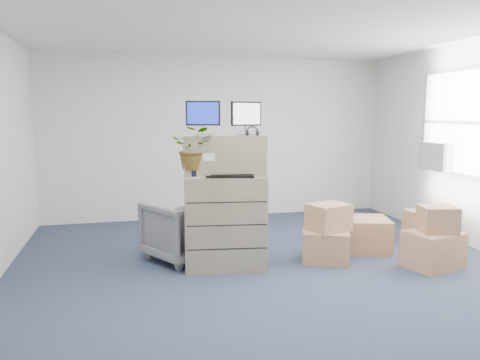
{
  "coord_description": "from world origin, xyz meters",
  "views": [
    {
      "loc": [
        -1.61,
        -4.56,
        1.82
      ],
      "look_at": [
        -0.37,
        0.4,
        1.09
      ],
      "focal_mm": 35.0,
      "sensor_mm": 36.0,
      "label": 1
    }
  ],
  "objects_px": {
    "monitor_left": "(203,116)",
    "potted_plant": "(194,154)",
    "monitor_right": "(246,116)",
    "water_bottle": "(233,163)",
    "filing_cabinet_lower": "(225,221)",
    "keyboard": "(231,176)",
    "office_chair": "(183,227)"
  },
  "relations": [
    {
      "from": "monitor_left",
      "to": "potted_plant",
      "type": "distance_m",
      "value": 0.47
    },
    {
      "from": "monitor_right",
      "to": "water_bottle",
      "type": "height_order",
      "value": "monitor_right"
    },
    {
      "from": "filing_cabinet_lower",
      "to": "keyboard",
      "type": "height_order",
      "value": "keyboard"
    },
    {
      "from": "keyboard",
      "to": "potted_plant",
      "type": "height_order",
      "value": "potted_plant"
    },
    {
      "from": "keyboard",
      "to": "water_bottle",
      "type": "relative_size",
      "value": 1.98
    },
    {
      "from": "monitor_left",
      "to": "monitor_right",
      "type": "relative_size",
      "value": 1.02
    },
    {
      "from": "keyboard",
      "to": "potted_plant",
      "type": "bearing_deg",
      "value": -174.75
    },
    {
      "from": "filing_cabinet_lower",
      "to": "monitor_right",
      "type": "xyz_separation_m",
      "value": [
        0.25,
        -0.02,
        1.24
      ]
    },
    {
      "from": "office_chair",
      "to": "monitor_left",
      "type": "bearing_deg",
      "value": 94.56
    },
    {
      "from": "filing_cabinet_lower",
      "to": "potted_plant",
      "type": "xyz_separation_m",
      "value": [
        -0.37,
        -0.05,
        0.82
      ]
    },
    {
      "from": "monitor_right",
      "to": "water_bottle",
      "type": "xyz_separation_m",
      "value": [
        -0.14,
        0.06,
        -0.55
      ]
    },
    {
      "from": "monitor_right",
      "to": "keyboard",
      "type": "relative_size",
      "value": 0.71
    },
    {
      "from": "monitor_left",
      "to": "water_bottle",
      "type": "xyz_separation_m",
      "value": [
        0.34,
        -0.06,
        -0.56
      ]
    },
    {
      "from": "monitor_right",
      "to": "keyboard",
      "type": "bearing_deg",
      "value": -165.57
    },
    {
      "from": "monitor_left",
      "to": "water_bottle",
      "type": "bearing_deg",
      "value": 4.08
    },
    {
      "from": "monitor_left",
      "to": "monitor_right",
      "type": "xyz_separation_m",
      "value": [
        0.49,
        -0.12,
        -0.01
      ]
    },
    {
      "from": "office_chair",
      "to": "keyboard",
      "type": "bearing_deg",
      "value": 101.32
    },
    {
      "from": "filing_cabinet_lower",
      "to": "keyboard",
      "type": "bearing_deg",
      "value": -66.09
    },
    {
      "from": "monitor_right",
      "to": "potted_plant",
      "type": "distance_m",
      "value": 0.75
    },
    {
      "from": "keyboard",
      "to": "potted_plant",
      "type": "relative_size",
      "value": 0.89
    },
    {
      "from": "monitor_right",
      "to": "monitor_left",
      "type": "bearing_deg",
      "value": 151.54
    },
    {
      "from": "filing_cabinet_lower",
      "to": "office_chair",
      "type": "bearing_deg",
      "value": 145.53
    },
    {
      "from": "monitor_left",
      "to": "monitor_right",
      "type": "bearing_deg",
      "value": -0.29
    },
    {
      "from": "filing_cabinet_lower",
      "to": "potted_plant",
      "type": "relative_size",
      "value": 1.81
    },
    {
      "from": "monitor_left",
      "to": "water_bottle",
      "type": "relative_size",
      "value": 1.44
    },
    {
      "from": "keyboard",
      "to": "water_bottle",
      "type": "distance_m",
      "value": 0.23
    },
    {
      "from": "filing_cabinet_lower",
      "to": "office_chair",
      "type": "relative_size",
      "value": 1.34
    },
    {
      "from": "monitor_left",
      "to": "potted_plant",
      "type": "height_order",
      "value": "monitor_left"
    },
    {
      "from": "keyboard",
      "to": "office_chair",
      "type": "xyz_separation_m",
      "value": [
        -0.5,
        0.56,
        -0.7
      ]
    },
    {
      "from": "monitor_left",
      "to": "monitor_right",
      "type": "height_order",
      "value": "monitor_left"
    },
    {
      "from": "monitor_left",
      "to": "office_chair",
      "type": "xyz_separation_m",
      "value": [
        -0.22,
        0.32,
        -1.38
      ]
    },
    {
      "from": "water_bottle",
      "to": "potted_plant",
      "type": "bearing_deg",
      "value": -169.03
    }
  ]
}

